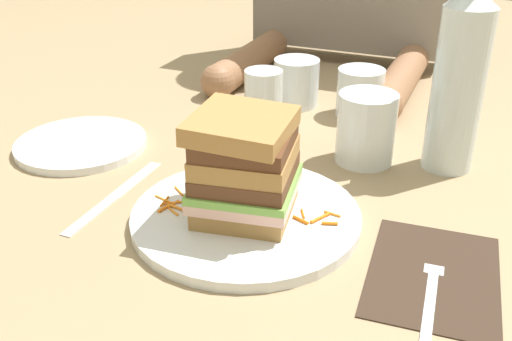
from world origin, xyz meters
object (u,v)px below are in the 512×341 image
Objects in this scene: empty_tumbler_0 at (360,92)px; fork at (432,285)px; empty_tumbler_1 at (263,98)px; juice_glass at (366,133)px; napkin_dark at (433,274)px; sandwich at (245,167)px; side_plate at (81,144)px; main_plate at (246,216)px; knife at (112,197)px; water_bottle at (459,78)px; empty_tumbler_2 at (296,82)px.

fork is at bearing -66.86° from empty_tumbler_0.
juice_glass is at bearing -19.60° from empty_tumbler_1.
fork is (0.00, -0.02, 0.00)m from napkin_dark.
empty_tumbler_0 is 0.86× the size of empty_tumbler_1.
empty_tumbler_0 reaches higher than napkin_dark.
side_plate is at bearing 163.23° from sandwich.
sandwich is (-0.00, -0.00, 0.07)m from main_plate.
empty_tumbler_0 is (0.04, 0.38, 0.03)m from main_plate.
empty_tumbler_1 is at bearing 134.29° from fork.
fork is 2.12× the size of empty_tumbler_0.
water_bottle is (0.37, 0.26, 0.13)m from knife.
napkin_dark is 0.43m from empty_tumbler_1.
napkin_dark is at bearing -85.51° from water_bottle.
side_plate is at bearing -128.35° from empty_tumbler_2.
sandwich reaches higher than juice_glass.
juice_glass reaches higher than empty_tumbler_2.
empty_tumbler_2 reaches higher than knife.
empty_tumbler_1 is (-0.29, 0.04, -0.08)m from water_bottle.
main_plate is at bearing -71.64° from empty_tumbler_1.
water_bottle is at bearing 94.45° from fork.
empty_tumbler_1 reaches higher than main_plate.
empty_tumbler_2 is (-0.16, 0.17, -0.00)m from juice_glass.
sandwich is 1.69× the size of empty_tumbler_0.
sandwich reaches higher than main_plate.
napkin_dark is 1.96× the size of empty_tumbler_1.
main_plate is at bearing -95.63° from empty_tumbler_0.
main_plate is 3.31× the size of empty_tumbler_2.
empty_tumbler_2 is (-0.11, 0.00, 0.00)m from empty_tumbler_0.
knife is at bearing -174.86° from sandwich.
main_plate is 0.32m from side_plate.
side_plate is (-0.40, -0.12, -0.04)m from juice_glass.
napkin_dark is 0.29m from water_bottle.
side_plate reaches higher than knife.
empty_tumbler_1 is 0.11m from empty_tumbler_2.
sandwich is at bearing -112.41° from juice_glass.
water_bottle is 0.32m from empty_tumbler_2.
sandwich is at bearing 175.01° from napkin_dark.
water_bottle reaches higher than empty_tumbler_2.
water_bottle is 1.48× the size of side_plate.
main_plate is at bearing -129.37° from water_bottle.
fork is at bearing -45.71° from empty_tumbler_1.
sandwich reaches higher than empty_tumbler_0.
water_bottle is (-0.02, 0.26, 0.13)m from napkin_dark.
juice_glass is (-0.13, 0.26, 0.04)m from fork.
knife is 0.47m from water_bottle.
juice_glass is 0.42m from side_plate.
empty_tumbler_2 is 0.38m from side_plate.
knife is at bearing -145.49° from water_bottle.
knife is at bearing -174.66° from main_plate.
juice_glass is (0.09, 0.21, 0.04)m from main_plate.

